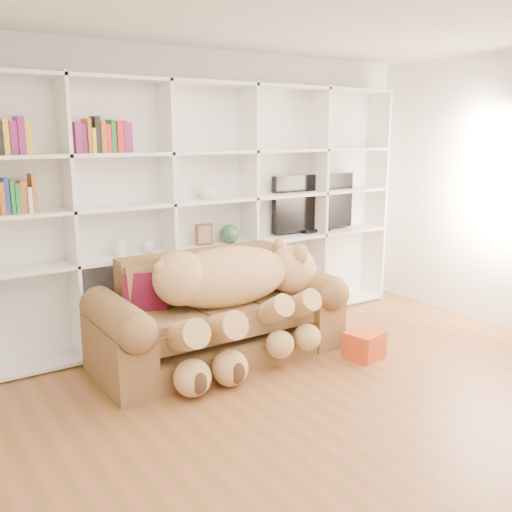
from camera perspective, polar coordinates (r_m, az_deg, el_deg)
floor at (r=4.07m, az=12.44°, el=-16.42°), size 5.00×5.00×0.00m
wall_back at (r=5.61m, az=-5.63°, el=6.27°), size 5.00×0.02×2.70m
bookshelf at (r=5.39m, az=-7.18°, el=5.51°), size 4.43×0.35×2.40m
sofa at (r=5.00m, az=-3.89°, el=-6.35°), size 2.14×0.92×0.90m
teddy_bear at (r=4.79m, az=-2.13°, el=-3.38°), size 1.73×0.91×1.00m
throw_pillow at (r=4.79m, az=-11.05°, el=-3.75°), size 0.40×0.31×0.37m
gift_box at (r=5.11m, az=10.77°, el=-8.73°), size 0.35×0.33×0.24m
tv at (r=6.25m, az=5.78°, el=5.24°), size 1.06×0.18×0.62m
picture_frame at (r=5.46m, az=-5.25°, el=2.16°), size 0.16×0.08×0.20m
green_vase at (r=5.61m, az=-2.65°, el=2.25°), size 0.18×0.18×0.18m
figurine_tall at (r=5.13m, az=-13.43°, el=0.82°), size 0.10×0.10×0.16m
figurine_short at (r=5.14m, az=-13.27°, el=0.61°), size 0.08×0.08×0.11m
snow_globe at (r=5.23m, az=-10.73°, el=0.95°), size 0.11×0.11×0.11m
shelf_vase at (r=5.42m, az=-4.96°, el=6.65°), size 0.19×0.19×0.18m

